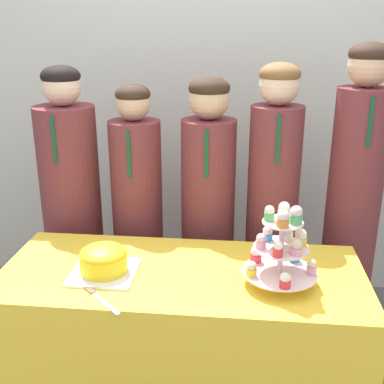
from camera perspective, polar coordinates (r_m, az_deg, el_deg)
name	(u,v)px	position (r m, az deg, el deg)	size (l,w,h in m)	color
wall_back	(207,77)	(2.97, 1.84, 13.51)	(9.00, 0.06, 2.70)	silver
table	(182,348)	(2.13, -1.15, -17.96)	(1.44, 0.60, 0.73)	yellow
round_cake	(103,260)	(1.92, -10.45, -7.92)	(0.25, 0.25, 0.12)	white
cake_knife	(94,294)	(1.81, -11.49, -11.79)	(0.19, 0.19, 0.01)	silver
cupcake_stand	(282,246)	(1.80, 10.62, -6.33)	(0.28, 0.28, 0.32)	silver
student_0	(73,218)	(2.57, -13.92, -3.06)	(0.30, 0.30, 1.47)	brown
student_1	(138,227)	(2.49, -6.41, -4.17)	(0.25, 0.26, 1.38)	brown
student_2	(208,225)	(2.43, 1.87, -3.90)	(0.26, 0.27, 1.43)	brown
student_3	(271,220)	(2.41, 9.38, -3.33)	(0.25, 0.25, 1.49)	brown
student_4	(352,215)	(2.45, 18.41, -2.64)	(0.25, 0.26, 1.58)	brown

